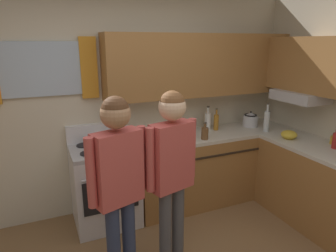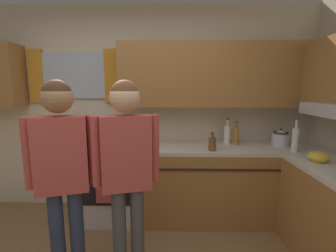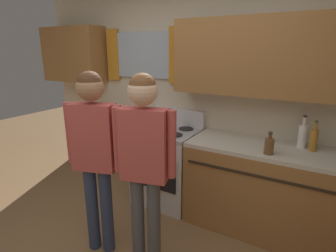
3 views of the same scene
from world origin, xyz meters
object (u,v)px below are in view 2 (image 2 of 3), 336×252
at_px(bottle_tall_clear, 295,139).
at_px(adult_in_plaid, 127,161).
at_px(bottle_oil_amber, 236,136).
at_px(stovetop_kettle, 281,138).
at_px(bottle_squat_brown, 212,144).
at_px(mixing_bowl, 318,157).
at_px(stove_oven, 114,180).
at_px(bottle_milk_white, 227,134).
at_px(adult_left, 62,163).

relative_size(bottle_tall_clear, adult_in_plaid, 0.22).
relative_size(bottle_oil_amber, stovetop_kettle, 1.04).
bearing_deg(bottle_squat_brown, bottle_oil_amber, 40.57).
bearing_deg(adult_in_plaid, mixing_bowl, 13.95).
distance_m(stove_oven, bottle_milk_white, 1.51).
bearing_deg(stove_oven, bottle_tall_clear, -6.38).
bearing_deg(adult_in_plaid, stove_oven, 110.50).
distance_m(stovetop_kettle, adult_left, 2.39).
bearing_deg(bottle_milk_white, mixing_bowl, -46.13).
bearing_deg(adult_left, bottle_squat_brown, 34.36).
relative_size(bottle_tall_clear, stovetop_kettle, 1.34).
relative_size(bottle_squat_brown, bottle_milk_white, 0.65).
relative_size(stove_oven, bottle_milk_white, 3.51).
bearing_deg(bottle_tall_clear, stove_oven, 173.62).
bearing_deg(bottle_tall_clear, adult_left, -158.77).
bearing_deg(bottle_squat_brown, bottle_milk_white, 54.80).
bearing_deg(stove_oven, stovetop_kettle, 1.53).
height_order(bottle_squat_brown, bottle_milk_white, bottle_milk_white).
xyz_separation_m(stove_oven, stovetop_kettle, (2.01, 0.05, 0.53)).
relative_size(mixing_bowl, adult_left, 0.11).
bearing_deg(bottle_milk_white, adult_left, -141.33).
height_order(stove_oven, bottle_tall_clear, bottle_tall_clear).
bearing_deg(stovetop_kettle, mixing_bowl, -84.07).
xyz_separation_m(bottle_squat_brown, adult_left, (-1.25, -0.86, 0.06)).
bearing_deg(adult_in_plaid, stovetop_kettle, 32.74).
height_order(bottle_milk_white, bottle_tall_clear, bottle_tall_clear).
distance_m(stovetop_kettle, adult_in_plaid, 1.95).
bearing_deg(bottle_oil_amber, stove_oven, -176.74).
height_order(stove_oven, adult_left, adult_left).
distance_m(bottle_squat_brown, stovetop_kettle, 0.89).
bearing_deg(mixing_bowl, bottle_tall_clear, 96.60).
bearing_deg(mixing_bowl, adult_left, -167.55).
distance_m(bottle_milk_white, mixing_bowl, 0.99).
relative_size(stovetop_kettle, adult_left, 0.17).
bearing_deg(stovetop_kettle, bottle_tall_clear, -84.90).
xyz_separation_m(stovetop_kettle, adult_in_plaid, (-1.64, -1.05, 0.04)).
xyz_separation_m(adult_left, adult_in_plaid, (0.47, 0.06, -0.00)).
relative_size(stovetop_kettle, mixing_bowl, 1.48).
distance_m(bottle_squat_brown, bottle_tall_clear, 0.88).
distance_m(stove_oven, bottle_oil_amber, 1.59).
bearing_deg(adult_left, adult_in_plaid, 6.89).
xyz_separation_m(stove_oven, mixing_bowl, (2.08, -0.58, 0.48)).
height_order(stovetop_kettle, adult_in_plaid, adult_in_plaid).
bearing_deg(bottle_squat_brown, stove_oven, 170.21).
height_order(bottle_oil_amber, bottle_tall_clear, bottle_tall_clear).
distance_m(mixing_bowl, adult_in_plaid, 1.76).
relative_size(bottle_oil_amber, adult_in_plaid, 0.17).
height_order(bottle_tall_clear, adult_in_plaid, adult_in_plaid).
bearing_deg(adult_in_plaid, bottle_squat_brown, 45.59).
xyz_separation_m(bottle_oil_amber, adult_left, (-1.59, -1.14, 0.02)).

